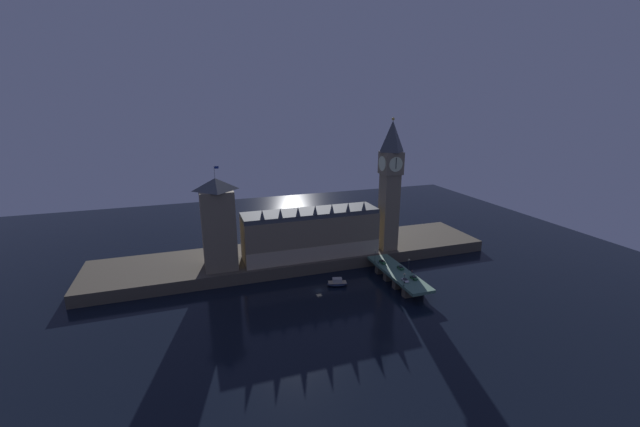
% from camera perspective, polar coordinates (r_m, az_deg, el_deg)
% --- Properties ---
extents(ground_plane, '(400.00, 400.00, 0.00)m').
position_cam_1_polar(ground_plane, '(191.32, -0.12, -11.13)').
color(ground_plane, black).
extents(embankment, '(220.00, 42.00, 6.18)m').
position_cam_1_polar(embankment, '(224.08, -3.32, -6.12)').
color(embankment, '#4C4438').
rests_on(embankment, ground_plane).
extents(parliament_hall, '(72.86, 19.33, 30.22)m').
position_cam_1_polar(parliament_hall, '(211.89, -1.36, -2.89)').
color(parliament_hall, '#7F7056').
rests_on(parliament_hall, embankment).
extents(clock_tower, '(10.93, 11.04, 73.16)m').
position_cam_1_polar(clock_tower, '(218.56, 10.16, 4.56)').
color(clock_tower, '#7F7056').
rests_on(clock_tower, embankment).
extents(victoria_tower, '(16.20, 16.20, 51.81)m').
position_cam_1_polar(victoria_tower, '(199.93, -14.59, -1.43)').
color(victoria_tower, '#7F7056').
rests_on(victoria_tower, embankment).
extents(bridge, '(11.87, 46.00, 6.16)m').
position_cam_1_polar(bridge, '(200.54, 11.31, -8.84)').
color(bridge, '#4C7560').
rests_on(bridge, ground_plane).
extents(car_northbound_lead, '(1.90, 4.73, 1.57)m').
position_cam_1_polar(car_northbound_lead, '(207.82, 9.07, -6.97)').
color(car_northbound_lead, '#235633').
rests_on(car_northbound_lead, bridge).
extents(car_northbound_trail, '(1.94, 4.00, 1.38)m').
position_cam_1_polar(car_northbound_trail, '(189.83, 12.28, -9.46)').
color(car_northbound_trail, silver).
rests_on(car_northbound_trail, bridge).
extents(car_southbound_lead, '(1.87, 4.36, 1.45)m').
position_cam_1_polar(car_southbound_lead, '(193.16, 13.47, -9.07)').
color(car_southbound_lead, '#235633').
rests_on(car_southbound_lead, bridge).
extents(car_southbound_trail, '(2.03, 4.15, 1.52)m').
position_cam_1_polar(car_southbound_trail, '(202.65, 11.64, -7.73)').
color(car_southbound_trail, '#235633').
rests_on(car_southbound_trail, bridge).
extents(pedestrian_mid_walk, '(0.38, 0.38, 1.81)m').
position_cam_1_polar(pedestrian_mid_walk, '(198.81, 13.23, -8.22)').
color(pedestrian_mid_walk, black).
rests_on(pedestrian_mid_walk, bridge).
extents(pedestrian_far_rail, '(0.38, 0.38, 1.77)m').
position_cam_1_polar(pedestrian_far_rail, '(206.36, 8.46, -7.06)').
color(pedestrian_far_rail, black).
rests_on(pedestrian_far_rail, bridge).
extents(street_lamp_near, '(1.34, 0.60, 6.42)m').
position_cam_1_polar(street_lamp_near, '(183.91, 12.16, -9.15)').
color(street_lamp_near, '#2D3333').
rests_on(street_lamp_near, bridge).
extents(street_lamp_mid, '(1.34, 0.60, 6.13)m').
position_cam_1_polar(street_lamp_mid, '(200.90, 12.80, -7.04)').
color(street_lamp_mid, '#2D3333').
rests_on(street_lamp_mid, bridge).
extents(street_lamp_far, '(1.34, 0.60, 7.01)m').
position_cam_1_polar(street_lamp_far, '(207.35, 8.03, -5.90)').
color(street_lamp_far, '#2D3333').
rests_on(street_lamp_far, bridge).
extents(boat_upstream, '(10.89, 6.90, 3.99)m').
position_cam_1_polar(boat_upstream, '(195.36, 2.52, -10.07)').
color(boat_upstream, '#1E2842').
rests_on(boat_upstream, ground_plane).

